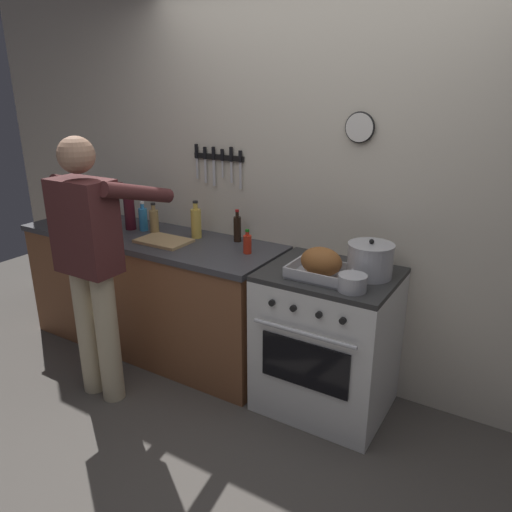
{
  "coord_description": "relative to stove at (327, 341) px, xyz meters",
  "views": [
    {
      "loc": [
        1.21,
        -1.48,
        1.93
      ],
      "look_at": [
        -0.2,
        0.85,
        0.96
      ],
      "focal_mm": 34.2,
      "sensor_mm": 36.0,
      "label": 1
    }
  ],
  "objects": [
    {
      "name": "roasting_pan",
      "position": [
        -0.02,
        -0.1,
        0.53
      ],
      "size": [
        0.35,
        0.26,
        0.17
      ],
      "color": "#B7B7BC",
      "rests_on": "stove"
    },
    {
      "name": "cutting_board",
      "position": [
        -1.2,
        -0.07,
        0.46
      ],
      "size": [
        0.36,
        0.24,
        0.02
      ],
      "primitive_type": "cube",
      "color": "tan",
      "rests_on": "counter_block"
    },
    {
      "name": "ground_plane",
      "position": [
        -0.22,
        -0.99,
        -0.45
      ],
      "size": [
        8.0,
        8.0,
        0.0
      ],
      "primitive_type": "plane",
      "color": "#4C4742"
    },
    {
      "name": "counter_block",
      "position": [
        -1.43,
        0.0,
        0.01
      ],
      "size": [
        2.03,
        0.65,
        0.9
      ],
      "color": "brown",
      "rests_on": "ground"
    },
    {
      "name": "bottle_cooking_oil",
      "position": [
        -1.08,
        0.13,
        0.56
      ],
      "size": [
        0.07,
        0.07,
        0.26
      ],
      "color": "gold",
      "rests_on": "counter_block"
    },
    {
      "name": "person_cook",
      "position": [
        -1.29,
        -0.62,
        0.5
      ],
      "size": [
        0.51,
        0.63,
        1.66
      ],
      "rotation": [
        0.0,
        0.0,
        1.4
      ],
      "color": "#C6B793",
      "rests_on": "ground"
    },
    {
      "name": "bottle_dish_soap",
      "position": [
        -1.52,
        0.07,
        0.54
      ],
      "size": [
        0.06,
        0.06,
        0.22
      ],
      "color": "#338CCC",
      "rests_on": "counter_block"
    },
    {
      "name": "bottle_wine_red",
      "position": [
        -1.63,
        0.05,
        0.58
      ],
      "size": [
        0.08,
        0.08,
        0.31
      ],
      "color": "#47141E",
      "rests_on": "counter_block"
    },
    {
      "name": "bottle_vinegar",
      "position": [
        -1.39,
        0.04,
        0.55
      ],
      "size": [
        0.07,
        0.07,
        0.23
      ],
      "color": "#997F4C",
      "rests_on": "counter_block"
    },
    {
      "name": "stove",
      "position": [
        0.0,
        0.0,
        0.0
      ],
      "size": [
        0.76,
        0.67,
        0.9
      ],
      "color": "white",
      "rests_on": "ground"
    },
    {
      "name": "wall_back",
      "position": [
        -0.22,
        0.36,
        0.85
      ],
      "size": [
        6.0,
        0.13,
        2.6
      ],
      "color": "beige",
      "rests_on": "ground"
    },
    {
      "name": "saucepan",
      "position": [
        0.2,
        -0.19,
        0.49
      ],
      "size": [
        0.15,
        0.15,
        0.09
      ],
      "color": "#B7B7BC",
      "rests_on": "stove"
    },
    {
      "name": "bottle_hot_sauce",
      "position": [
        -0.59,
        0.03,
        0.51
      ],
      "size": [
        0.05,
        0.05,
        0.16
      ],
      "color": "red",
      "rests_on": "counter_block"
    },
    {
      "name": "stock_pot",
      "position": [
        0.21,
        0.05,
        0.55
      ],
      "size": [
        0.26,
        0.26,
        0.22
      ],
      "color": "#B7B7BC",
      "rests_on": "stove"
    },
    {
      "name": "bottle_soy_sauce",
      "position": [
        -0.78,
        0.21,
        0.54
      ],
      "size": [
        0.05,
        0.05,
        0.23
      ],
      "color": "black",
      "rests_on": "counter_block"
    }
  ]
}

